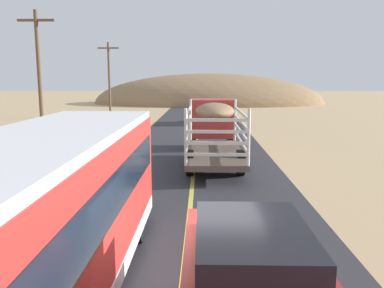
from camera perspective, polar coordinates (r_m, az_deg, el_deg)
livestock_truck at (r=21.30m, az=3.01°, el=3.12°), size 2.53×9.70×3.02m
bus at (r=7.29m, az=-21.06°, el=-10.55°), size 2.54×10.00×3.21m
car_far at (r=36.49m, az=4.46°, el=4.68°), size 1.90×4.62×1.93m
power_pole_mid at (r=25.76m, az=-21.17°, el=9.30°), size 2.20×0.24×8.10m
power_pole_far at (r=43.02m, az=-11.85°, el=9.39°), size 2.20×0.24×7.81m
distant_hill at (r=65.48m, az=2.40°, el=5.90°), size 37.43×20.70×9.71m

